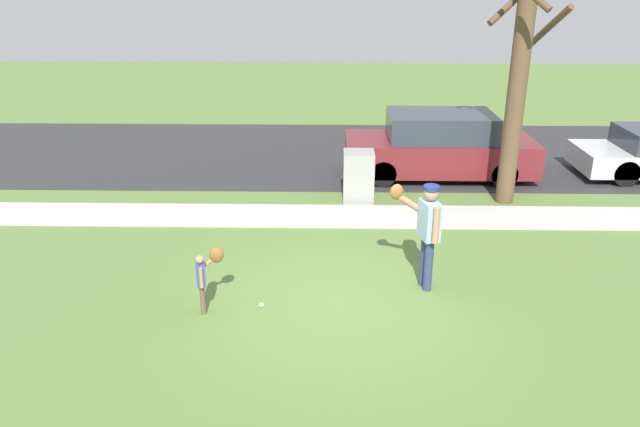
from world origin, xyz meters
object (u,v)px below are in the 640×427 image
baseball (262,305)px  parked_suv_maroon (439,147)px  person_child (206,272)px  street_tree_near (520,64)px  person_adult (426,225)px  utility_cabinet (358,176)px

baseball → parked_suv_maroon: bearing=60.2°
person_child → parked_suv_maroon: size_ratio=0.22×
street_tree_near → baseball: bearing=-136.3°
person_adult → street_tree_near: 5.15m
person_adult → street_tree_near: size_ratio=0.31×
utility_cabinet → street_tree_near: bearing=-0.6°
person_adult → utility_cabinet: size_ratio=1.56×
person_child → utility_cabinet: utility_cabinet is taller
person_child → parked_suv_maroon: parked_suv_maroon is taller
baseball → person_adult: bearing=15.2°
baseball → street_tree_near: street_tree_near is taller
person_adult → utility_cabinet: bearing=-91.5°
utility_cabinet → baseball: bearing=-109.2°
utility_cabinet → parked_suv_maroon: parked_suv_maroon is taller
street_tree_near → person_child: bearing=-139.8°
street_tree_near → person_adult: bearing=-120.6°
person_adult → person_child: bearing=-0.4°
person_child → parked_suv_maroon: bearing=41.7°
street_tree_near → parked_suv_maroon: size_ratio=1.24×
street_tree_near → parked_suv_maroon: bearing=124.4°
parked_suv_maroon → baseball: bearing=-119.8°
person_adult → baseball: 2.90m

